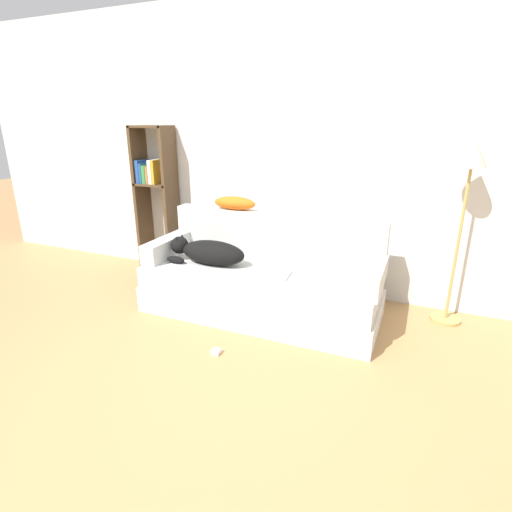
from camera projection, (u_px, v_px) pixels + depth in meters
ground_plane at (153, 437)px, 2.16m from camera, size 20.00×20.00×0.00m
wall_back at (294, 151)px, 3.74m from camera, size 7.87×0.06×2.70m
couch at (260, 291)px, 3.49m from camera, size 2.03×0.83×0.41m
couch_backrest at (275, 236)px, 3.66m from camera, size 1.99×0.15×0.42m
couch_arm_left at (168, 247)px, 3.74m from camera, size 0.15×0.64×0.17m
couch_arm_right at (374, 276)px, 3.04m from camera, size 0.15×0.64×0.17m
dog at (208, 252)px, 3.53m from camera, size 0.72×0.27×0.23m
laptop at (271, 273)px, 3.31m from camera, size 0.34×0.27×0.02m
throw_pillow at (235, 203)px, 3.73m from camera, size 0.42×0.16×0.12m
bookshelf at (155, 191)px, 4.28m from camera, size 0.42×0.26×1.57m
floor_lamp at (469, 182)px, 3.04m from camera, size 0.24×0.24×1.49m
power_adapter at (216, 352)px, 2.92m from camera, size 0.06×0.06×0.03m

